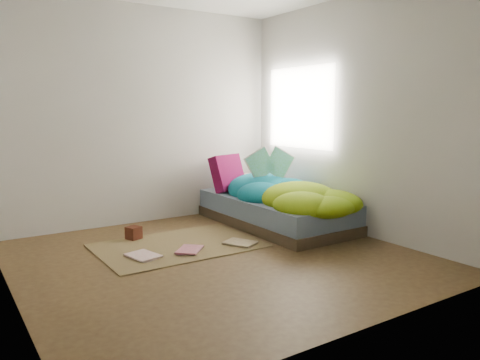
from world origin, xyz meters
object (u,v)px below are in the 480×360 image
Objects in this scene: wooden_box at (134,233)px; floor_book_b at (179,249)px; open_book at (270,155)px; bed at (275,211)px; pillow_magenta at (228,173)px; floor_book_a at (133,259)px.

wooden_box reaches higher than floor_book_b.
floor_book_b is (-1.45, -0.47, -0.81)m from open_book.
wooden_box is at bearing -169.72° from open_book.
floor_book_b is (-1.45, -0.35, -0.14)m from bed.
bed is 6.99× the size of floor_book_b.
wooden_box is (-1.42, -0.38, -0.49)m from pillow_magenta.
open_book is 2.15m from floor_book_a.
pillow_magenta is 2.06m from floor_book_a.
floor_book_b is (0.22, -0.65, -0.05)m from wooden_box.
pillow_magenta is 1.47× the size of floor_book_a.
wooden_box is at bearing 170.00° from bed.
wooden_box reaches higher than floor_book_a.
bed is at bearing -10.00° from wooden_box.
floor_book_a is (-1.68, -1.05, -0.55)m from pillow_magenta.
bed is at bearing -73.92° from open_book.
floor_book_b is at bearing -71.63° from wooden_box.
pillow_magenta is 1.61× the size of floor_book_b.
floor_book_a is at bearing -111.43° from wooden_box.
floor_book_b is at bearing -145.67° from open_book.
wooden_box is at bearing 55.22° from floor_book_a.
open_book is (0.25, -0.56, 0.26)m from pillow_magenta.
bed is at bearing 58.47° from floor_book_b.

